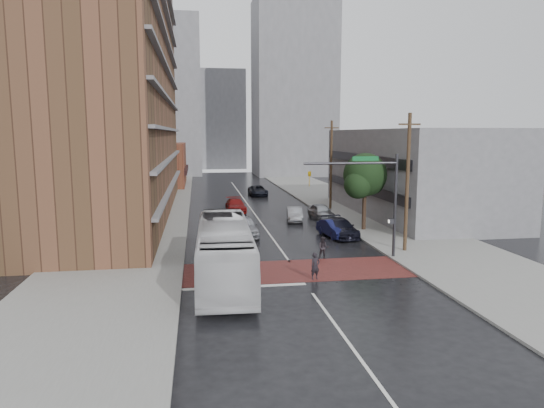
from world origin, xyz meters
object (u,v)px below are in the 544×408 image
car_travel_a (244,226)px  car_travel_c (236,205)px  suv_travel (258,191)px  car_parked_near (334,228)px  car_parked_far (321,212)px  pedestrian_a (315,266)px  car_travel_b (295,214)px  car_parked_mid (340,228)px  pedestrian_b (323,248)px  transit_bus (224,251)px

car_travel_a → car_travel_c: 12.98m
suv_travel → car_parked_near: 28.15m
car_parked_far → pedestrian_a: bearing=-110.7°
car_travel_a → car_parked_far: (8.52, 7.08, -0.08)m
car_travel_b → suv_travel: bearing=101.1°
car_travel_b → car_parked_far: size_ratio=0.94×
pedestrian_a → car_travel_a: bearing=85.2°
pedestrian_a → car_travel_b: size_ratio=0.39×
suv_travel → car_parked_mid: bearing=-84.7°
pedestrian_a → car_travel_b: (2.64, 19.18, -0.12)m
pedestrian_b → car_travel_c: 21.83m
car_parked_near → car_parked_far: (1.10, 8.50, 0.05)m
car_travel_c → car_parked_far: size_ratio=1.12×
pedestrian_b → car_parked_mid: pedestrian_b is taller
car_travel_a → car_travel_b: (5.61, 6.26, -0.15)m
car_parked_far → car_travel_a: bearing=-145.5°
pedestrian_a → suv_travel: bearing=70.0°
car_travel_a → car_parked_mid: car_travel_a is taller
pedestrian_a → car_travel_a: 13.26m
car_travel_b → car_travel_c: bearing=136.2°
pedestrian_b → car_travel_b: 14.71m
car_travel_c → pedestrian_b: bearing=-80.3°
car_travel_c → car_parked_mid: (7.61, -14.40, 0.02)m
pedestrian_b → car_parked_near: pedestrian_b is taller
transit_bus → car_parked_near: size_ratio=2.99×
car_travel_c → car_parked_near: size_ratio=1.16×
car_travel_c → car_parked_near: 16.05m
pedestrian_a → suv_travel: (1.53, 39.50, -0.10)m
car_travel_b → car_parked_near: bearing=-68.8°
car_parked_far → car_travel_c: bearing=139.0°
pedestrian_a → car_parked_far: 20.76m
car_travel_b → transit_bus: bearing=-105.0°
transit_bus → car_travel_c: 25.56m
suv_travel → car_travel_a: bearing=-101.3°
pedestrian_b → suv_travel: size_ratio=0.31×
car_parked_mid → pedestrian_b: bearing=-118.9°
car_parked_mid → pedestrian_a: bearing=-117.2°
car_parked_mid → car_parked_far: 8.52m
car_travel_c → car_parked_far: (8.19, -5.90, 0.04)m
car_travel_a → pedestrian_a: bearing=-81.9°
suv_travel → car_parked_near: size_ratio=1.18×
pedestrian_b → car_travel_a: 9.62m
pedestrian_b → car_travel_a: (-4.66, 8.42, 0.06)m
transit_bus → car_parked_far: transit_bus is taller
pedestrian_a → suv_travel: pedestrian_a is taller
pedestrian_a → suv_travel: size_ratio=0.32×
car_parked_far → car_parked_mid: bearing=-99.2°
transit_bus → car_parked_far: bearing=62.7°
pedestrian_b → pedestrian_a: bearing=-97.6°
suv_travel → car_parked_mid: 28.21m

